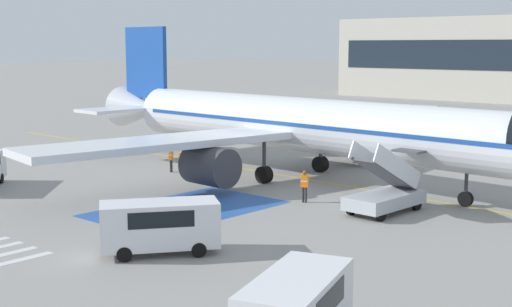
{
  "coord_description": "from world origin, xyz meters",
  "views": [
    {
      "loc": [
        28.4,
        -35.98,
        8.82
      ],
      "look_at": [
        -1.91,
        -2.35,
        1.93
      ],
      "focal_mm": 50.0,
      "sensor_mm": 36.0,
      "label": 1
    }
  ],
  "objects_px": {
    "fuel_tanker": "(417,121)",
    "service_van_0": "(160,223)",
    "ground_crew_2": "(182,160)",
    "ground_crew_0": "(171,157)",
    "ground_crew_1": "(305,184)",
    "boarding_stairs_forward": "(385,194)",
    "airliner": "(303,126)"
  },
  "relations": [
    {
      "from": "service_van_0",
      "to": "ground_crew_1",
      "type": "distance_m",
      "value": 12.16
    },
    {
      "from": "boarding_stairs_forward",
      "to": "ground_crew_1",
      "type": "relative_size",
      "value": 2.9
    },
    {
      "from": "boarding_stairs_forward",
      "to": "ground_crew_2",
      "type": "bearing_deg",
      "value": -178.38
    },
    {
      "from": "service_van_0",
      "to": "airliner",
      "type": "bearing_deg",
      "value": -34.92
    },
    {
      "from": "ground_crew_1",
      "to": "ground_crew_2",
      "type": "relative_size",
      "value": 1.01
    },
    {
      "from": "boarding_stairs_forward",
      "to": "ground_crew_1",
      "type": "xyz_separation_m",
      "value": [
        -4.71,
        -0.95,
        0.07
      ]
    },
    {
      "from": "service_van_0",
      "to": "ground_crew_0",
      "type": "bearing_deg",
      "value": -6.82
    },
    {
      "from": "airliner",
      "to": "service_van_0",
      "type": "height_order",
      "value": "airliner"
    },
    {
      "from": "airliner",
      "to": "boarding_stairs_forward",
      "type": "xyz_separation_m",
      "value": [
        9.27,
        -4.68,
        -2.58
      ]
    },
    {
      "from": "airliner",
      "to": "ground_crew_1",
      "type": "height_order",
      "value": "airliner"
    },
    {
      "from": "fuel_tanker",
      "to": "ground_crew_0",
      "type": "relative_size",
      "value": 5.21
    },
    {
      "from": "boarding_stairs_forward",
      "to": "service_van_0",
      "type": "distance_m",
      "value": 13.36
    },
    {
      "from": "service_van_0",
      "to": "ground_crew_2",
      "type": "distance_m",
      "value": 18.59
    },
    {
      "from": "fuel_tanker",
      "to": "ground_crew_0",
      "type": "bearing_deg",
      "value": -13.21
    },
    {
      "from": "boarding_stairs_forward",
      "to": "ground_crew_2",
      "type": "height_order",
      "value": "boarding_stairs_forward"
    },
    {
      "from": "airliner",
      "to": "service_van_0",
      "type": "distance_m",
      "value": 18.85
    },
    {
      "from": "ground_crew_2",
      "to": "ground_crew_0",
      "type": "bearing_deg",
      "value": -117.38
    },
    {
      "from": "ground_crew_1",
      "to": "ground_crew_0",
      "type": "bearing_deg",
      "value": -26.25
    },
    {
      "from": "boarding_stairs_forward",
      "to": "service_van_0",
      "type": "relative_size",
      "value": 1.03
    },
    {
      "from": "boarding_stairs_forward",
      "to": "fuel_tanker",
      "type": "relative_size",
      "value": 0.57
    },
    {
      "from": "service_van_0",
      "to": "boarding_stairs_forward",
      "type": "bearing_deg",
      "value": -67.55
    },
    {
      "from": "boarding_stairs_forward",
      "to": "ground_crew_1",
      "type": "distance_m",
      "value": 4.8
    },
    {
      "from": "boarding_stairs_forward",
      "to": "service_van_0",
      "type": "height_order",
      "value": "boarding_stairs_forward"
    },
    {
      "from": "service_van_0",
      "to": "ground_crew_1",
      "type": "bearing_deg",
      "value": -46.51
    },
    {
      "from": "fuel_tanker",
      "to": "ground_crew_2",
      "type": "bearing_deg",
      "value": -10.09
    },
    {
      "from": "ground_crew_1",
      "to": "ground_crew_2",
      "type": "height_order",
      "value": "ground_crew_1"
    },
    {
      "from": "ground_crew_0",
      "to": "ground_crew_1",
      "type": "bearing_deg",
      "value": -127.01
    },
    {
      "from": "ground_crew_2",
      "to": "fuel_tanker",
      "type": "bearing_deg",
      "value": 161.84
    },
    {
      "from": "fuel_tanker",
      "to": "service_van_0",
      "type": "distance_m",
      "value": 43.35
    },
    {
      "from": "ground_crew_1",
      "to": "ground_crew_2",
      "type": "xyz_separation_m",
      "value": [
        -11.51,
        1.1,
        -0.01
      ]
    },
    {
      "from": "boarding_stairs_forward",
      "to": "fuel_tanker",
      "type": "height_order",
      "value": "boarding_stairs_forward"
    },
    {
      "from": "fuel_tanker",
      "to": "ground_crew_1",
      "type": "bearing_deg",
      "value": 11.54
    }
  ]
}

